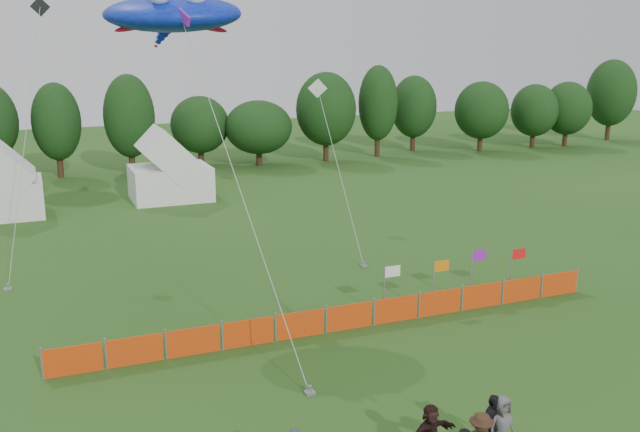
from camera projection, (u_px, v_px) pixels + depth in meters
name	position (u px, v px, depth m)	size (l,w,h in m)	color
treeline	(160.00, 121.00, 58.89)	(104.57, 8.78, 8.36)	#382314
tent_left	(6.00, 186.00, 44.26)	(4.24, 4.24, 3.74)	silver
tent_right	(170.00, 172.00, 48.91)	(5.37, 4.30, 3.79)	white
barrier_fence	(349.00, 317.00, 27.11)	(21.90, 0.06, 1.00)	red
flag_row	(455.00, 273.00, 29.23)	(6.73, 0.47, 2.28)	gray
spectator_d	(492.00, 426.00, 18.77)	(1.03, 0.43, 1.75)	black
spectator_e	(501.00, 426.00, 18.77)	(0.84, 0.55, 1.72)	#535157
stingray_kite	(171.00, 15.00, 28.51)	(6.69, 17.88, 12.74)	#0F2DDE
small_kite_white	(330.00, 135.00, 40.11)	(2.43, 10.53, 8.52)	white
small_kite_dark	(29.00, 106.00, 33.63)	(3.19, 6.44, 12.81)	black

